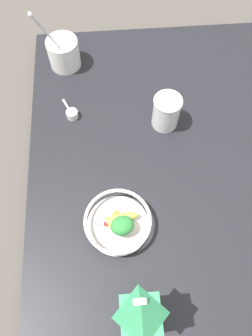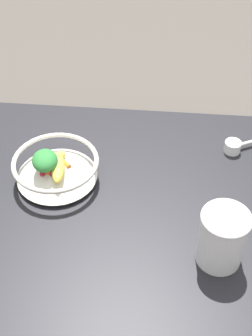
{
  "view_description": "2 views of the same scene",
  "coord_description": "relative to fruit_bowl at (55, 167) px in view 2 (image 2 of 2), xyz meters",
  "views": [
    {
      "loc": [
        0.31,
        0.47,
        0.95
      ],
      "look_at": [
        0.27,
        0.05,
        0.09
      ],
      "focal_mm": 35.0,
      "sensor_mm": 36.0,
      "label": 1
    },
    {
      "loc": [
        -0.39,
        -0.01,
        0.78
      ],
      "look_at": [
        0.3,
        0.06,
        0.11
      ],
      "focal_mm": 50.0,
      "sensor_mm": 36.0,
      "label": 2
    }
  ],
  "objects": [
    {
      "name": "ground_plane",
      "position": [
        -0.31,
        -0.21,
        -0.08
      ],
      "size": [
        6.0,
        6.0,
        0.0
      ],
      "primitive_type": "plane",
      "color": "#4C4742"
    },
    {
      "name": "measuring_scoop",
      "position": [
        0.13,
        -0.39,
        -0.02
      ],
      "size": [
        0.05,
        0.08,
        0.03
      ],
      "color": "white",
      "rests_on": "countertop"
    },
    {
      "name": "countertop",
      "position": [
        -0.31,
        -0.21,
        -0.06
      ],
      "size": [
        1.15,
        1.15,
        0.05
      ],
      "color": "black",
      "rests_on": "ground_plane"
    },
    {
      "name": "fruit_bowl",
      "position": [
        0.0,
        0.0,
        0.0
      ],
      "size": [
        0.19,
        0.19,
        0.08
      ],
      "color": "silver",
      "rests_on": "countertop"
    },
    {
      "name": "drinking_cup",
      "position": [
        -0.18,
        -0.34,
        0.03
      ],
      "size": [
        0.09,
        0.09,
        0.12
      ],
      "color": "white",
      "rests_on": "countertop"
    }
  ]
}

